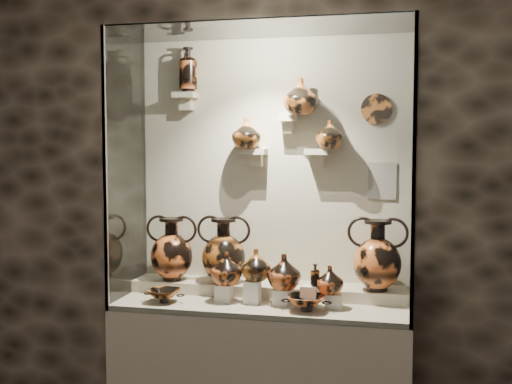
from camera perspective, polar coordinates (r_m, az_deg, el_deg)
wall_back at (r=3.99m, az=1.60°, el=2.19°), size 5.00×0.02×3.20m
plinth at (r=3.91m, az=0.59°, el=-15.82°), size 1.70×0.60×0.80m
front_tier at (r=3.79m, az=0.59°, el=-9.92°), size 1.68×0.58×0.03m
rear_tier at (r=3.95m, az=1.15°, el=-8.82°), size 1.70×0.25×0.10m
back_panel at (r=3.99m, az=1.58°, el=2.19°), size 1.70×0.03×1.60m
glass_front at (r=3.39m, az=-0.48°, el=1.83°), size 1.70×0.01×1.60m
glass_left at (r=3.95m, az=-11.47°, el=2.08°), size 0.01×0.60×1.60m
glass_right at (r=3.59m, az=13.90°, el=1.84°), size 0.01×0.60×1.60m
glass_top at (r=3.74m, az=0.61°, el=14.31°), size 1.70×0.60×0.01m
frame_post_left at (r=3.69m, az=-13.26°, el=1.91°), size 0.02×0.02×1.60m
frame_post_right at (r=3.30m, az=13.86°, el=1.64°), size 0.02×0.02×1.60m
pedestal_a at (r=3.78m, az=-2.87°, el=-8.95°), size 0.09×0.09×0.10m
pedestal_b at (r=3.74m, az=-0.33°, el=-8.87°), size 0.09×0.09×0.13m
pedestal_c at (r=3.71m, az=2.26°, el=-9.30°), size 0.09×0.09×0.09m
pedestal_d at (r=3.68m, az=4.74°, el=-9.18°), size 0.09×0.09×0.12m
pedestal_e at (r=3.67m, az=6.93°, el=-9.56°), size 0.09×0.09×0.08m
bracket_ul at (r=4.07m, az=-6.31°, el=8.54°), size 0.14×0.12×0.04m
bracket_ca at (r=3.93m, az=-0.06°, el=3.62°), size 0.14×0.12×0.04m
bracket_cb at (r=3.90m, az=2.82°, el=6.55°), size 0.10×0.12×0.04m
bracket_cc at (r=3.87m, az=5.44°, el=3.59°), size 0.14×0.12×0.04m
amphora_left at (r=4.03m, az=-7.50°, el=-5.03°), size 0.35×0.35×0.39m
amphora_mid at (r=3.92m, az=-2.89°, el=-5.20°), size 0.42×0.42×0.40m
amphora_right at (r=3.77m, az=10.75°, el=-5.54°), size 0.39×0.39×0.41m
jug_a at (r=3.74m, az=-2.64°, el=-6.80°), size 0.20×0.20×0.19m
jug_b at (r=3.72m, az=0.01°, el=-6.50°), size 0.19×0.19×0.18m
jug_c at (r=3.67m, az=2.51°, el=-7.10°), size 0.25×0.25×0.20m
jug_e at (r=3.63m, az=6.58°, el=-7.77°), size 0.18×0.18×0.16m
lekythos_small at (r=3.63m, az=5.28°, el=-7.24°), size 0.07×0.07×0.14m
kylix_left at (r=3.79m, az=-8.16°, el=-8.99°), size 0.24×0.20×0.09m
kylix_right at (r=3.58m, az=4.51°, el=-9.68°), size 0.33×0.31×0.11m
lekythos_tall at (r=4.07m, az=-6.04°, el=10.99°), size 0.16×0.16×0.31m
ovoid_vase_a at (r=3.91m, az=-0.87°, el=5.23°), size 0.20×0.20×0.19m
ovoid_vase_b at (r=3.84m, az=3.98°, el=8.45°), size 0.27×0.27×0.22m
ovoid_vase_c at (r=3.82m, az=6.56°, el=5.11°), size 0.17×0.17×0.17m
wall_plate at (r=3.89m, az=10.65°, el=7.27°), size 0.18×0.02×0.18m
info_placard at (r=3.89m, az=11.16°, el=0.97°), size 0.17×0.01×0.22m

